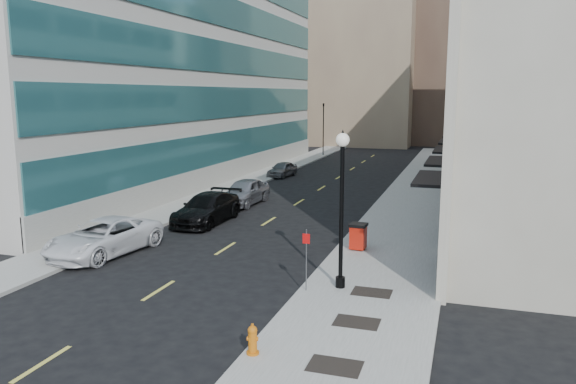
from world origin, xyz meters
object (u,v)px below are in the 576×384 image
Objects in this scene: car_silver_sedan at (245,192)px; trash_bin at (358,236)px; car_white_van at (104,237)px; lamppost at (342,196)px; traffic_signal at (324,107)px; urn_planter at (447,207)px; fire_hydrant at (253,339)px; car_grey_sedan at (282,169)px; car_black_pickup at (207,208)px; sign_post at (306,251)px.

car_silver_sedan is 4.08× the size of trash_bin.
lamppost is at bearing 0.56° from car_white_van.
urn_planter is (15.10, -30.10, -5.06)m from traffic_signal.
trash_bin reaches higher than fire_hydrant.
car_grey_sedan is at bearing 97.82° from car_white_van.
traffic_signal reaches higher than car_silver_sedan.
car_white_van is at bearing 130.45° from fire_hydrant.
lamppost is 6.99× the size of urn_planter.
lamppost is at bearing -53.91° from car_silver_sedan.
car_black_pickup is 1.14× the size of car_silver_sedan.
trash_bin is (0.75, 11.24, 0.23)m from fire_hydrant.
car_white_van is at bearing -101.67° from car_black_pickup.
lamppost reaches higher than car_grey_sedan.
car_silver_sedan reaches higher than car_white_van.
lamppost is (1.10, 6.00, 2.98)m from fire_hydrant.
car_silver_sedan reaches higher than urn_planter.
car_grey_sedan is (0.70, -17.15, -5.06)m from traffic_signal.
car_white_van reaches higher than fire_hydrant.
car_black_pickup is 1.46× the size of car_grey_sedan.
fire_hydrant is (10.10, -32.85, -0.09)m from car_grey_sedan.
fire_hydrant is 0.72× the size of trash_bin.
urn_planter is (14.40, -12.95, -0.00)m from car_grey_sedan.
car_black_pickup is 4.64× the size of trash_bin.
fire_hydrant is 0.38× the size of sign_post.
car_black_pickup is 12.65m from sign_post.
fire_hydrant is (10.10, -7.43, -0.23)m from car_white_van.
fire_hydrant is 6.79m from lamppost.
car_white_van is 12.91m from car_silver_sedan.
car_grey_sedan is (-1.60, 12.60, -0.18)m from car_silver_sedan.
traffic_signal is 35.80m from car_black_pickup.
trash_bin is at bearing -56.52° from car_grey_sedan.
car_silver_sedan is at bearing 178.46° from urn_planter.
car_white_van reaches higher than car_grey_sedan.
sign_post reaches higher than trash_bin.
car_black_pickup reaches higher than car_grey_sedan.
car_grey_sedan reaches higher than fire_hydrant.
fire_hydrant is 5.38m from sign_post.
car_white_van is at bearing 172.73° from lamppost.
car_white_van is at bearing -155.73° from trash_bin.
lamppost reaches higher than urn_planter.
trash_bin is at bearing -73.40° from traffic_signal.
car_black_pickup is 9.85m from trash_bin.
trash_bin is at bearing -42.10° from car_silver_sedan.
lamppost is 14.55m from urn_planter.
sign_post is at bearing 76.79° from fire_hydrant.
urn_planter is at bearing -63.36° from traffic_signal.
car_black_pickup reaches higher than trash_bin.
lamppost is (9.60, -14.24, 2.71)m from car_silver_sedan.
sign_post is at bearing -4.20° from car_white_van.
sign_post is (-1.10, -0.72, -1.93)m from lamppost.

